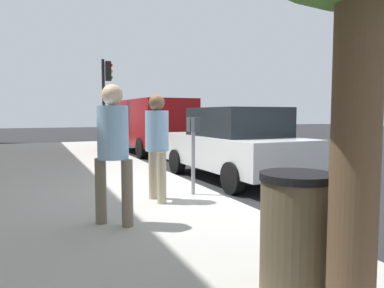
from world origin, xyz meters
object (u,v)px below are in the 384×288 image
pedestrian_bystander (113,142)px  trash_bin (296,235)px  pedestrian_at_meter (157,138)px  traffic_signal (106,90)px  parking_meter (193,139)px  parked_sedan_near (234,144)px  parked_van_far (150,123)px

pedestrian_bystander → trash_bin: (-2.52, -0.93, -0.60)m
pedestrian_at_meter → trash_bin: 3.63m
pedestrian_at_meter → pedestrian_bystander: pedestrian_bystander is taller
pedestrian_at_meter → pedestrian_bystander: 1.43m
trash_bin → pedestrian_bystander: bearing=20.2°
pedestrian_bystander → traffic_signal: bearing=33.4°
pedestrian_at_meter → traffic_signal: (8.95, -0.82, 1.36)m
parking_meter → parked_sedan_near: size_ratio=0.32×
pedestrian_bystander → trash_bin: bearing=-116.3°
traffic_signal → trash_bin: (-12.54, 0.84, -1.92)m
pedestrian_at_meter → trash_bin: size_ratio=1.77×
parked_van_far → trash_bin: bearing=168.1°
parking_meter → pedestrian_at_meter: pedestrian_at_meter is taller
parking_meter → parked_sedan_near: (1.72, -1.83, -0.27)m
parked_van_far → pedestrian_at_meter: bearing=163.6°
parking_meter → pedestrian_at_meter: 0.80m
pedestrian_at_meter → pedestrian_bystander: bearing=-135.9°
parked_sedan_near → trash_bin: 6.12m
trash_bin → parking_meter: bearing=-11.6°
parking_meter → traffic_signal: size_ratio=0.39×
parking_meter → parked_sedan_near: parked_sedan_near is taller
parked_sedan_near → pedestrian_bystander: bearing=130.3°
parking_meter → trash_bin: 3.92m
parking_meter → traffic_signal: 8.84m
parked_sedan_near → trash_bin: size_ratio=4.42×
pedestrian_bystander → trash_bin: pedestrian_bystander is taller
parking_meter → traffic_signal: traffic_signal is taller
pedestrian_bystander → traffic_signal: traffic_signal is taller
pedestrian_at_meter → trash_bin: bearing=-94.5°
parking_meter → parked_sedan_near: bearing=-46.9°
pedestrian_at_meter → traffic_signal: 9.09m
pedestrian_at_meter → parked_van_far: parked_van_far is taller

